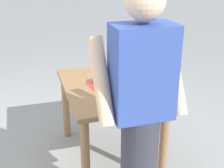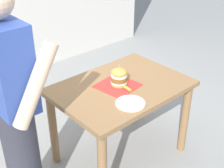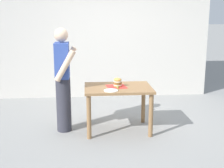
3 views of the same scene
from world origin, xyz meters
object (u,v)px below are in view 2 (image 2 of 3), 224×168
(sandwich, at_px, (119,77))
(side_plate_with_forks, at_px, (130,103))
(pickle_spear, at_px, (127,88))
(diner_across_table, at_px, (14,108))
(patio_table, at_px, (121,99))

(sandwich, bearing_deg, side_plate_with_forks, 153.95)
(pickle_spear, bearing_deg, side_plate_with_forks, 142.64)
(pickle_spear, xyz_separation_m, diner_across_table, (0.14, 0.87, 0.13))
(sandwich, bearing_deg, diner_across_table, 87.60)
(side_plate_with_forks, bearing_deg, patio_table, -29.14)
(patio_table, distance_m, side_plate_with_forks, 0.31)
(patio_table, xyz_separation_m, diner_across_table, (0.06, 0.89, 0.27))
(patio_table, height_order, diner_across_table, diner_across_table)
(sandwich, xyz_separation_m, pickle_spear, (-0.11, 0.01, -0.06))
(side_plate_with_forks, relative_size, diner_across_table, 0.13)
(sandwich, relative_size, diner_across_table, 0.11)
(pickle_spear, relative_size, diner_across_table, 0.05)
(sandwich, distance_m, side_plate_with_forks, 0.30)
(diner_across_table, bearing_deg, side_plate_with_forks, -112.00)
(patio_table, relative_size, diner_across_table, 0.64)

